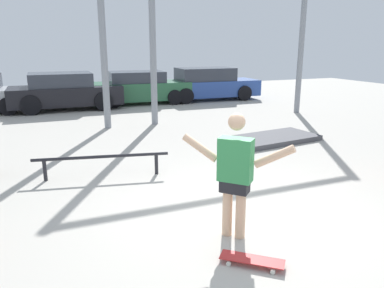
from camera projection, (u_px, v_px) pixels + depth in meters
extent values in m
plane|color=#B2ADA3|center=(241.00, 217.00, 5.55)|extent=(36.00, 36.00, 0.00)
cylinder|color=#DBAD89|center=(227.00, 208.00, 4.94)|extent=(0.13, 0.13, 0.78)
cylinder|color=#DBAD89|center=(241.00, 210.00, 4.87)|extent=(0.13, 0.13, 0.78)
cube|color=black|center=(235.00, 186.00, 4.82)|extent=(0.40, 0.40, 0.17)
cube|color=#338C4C|center=(236.00, 160.00, 4.73)|extent=(0.45, 0.46, 0.57)
sphere|color=#DBAD89|center=(237.00, 122.00, 4.60)|extent=(0.22, 0.22, 0.22)
cylinder|color=#DBAD89|center=(200.00, 148.00, 4.90)|extent=(0.42, 0.43, 0.35)
cylinder|color=#DBAD89|center=(275.00, 157.00, 4.51)|extent=(0.42, 0.43, 0.35)
cube|color=red|center=(252.00, 259.00, 4.33)|extent=(0.70, 0.64, 0.01)
cylinder|color=silver|center=(275.00, 261.00, 4.37)|extent=(0.06, 0.06, 0.05)
cylinder|color=silver|center=(273.00, 272.00, 4.17)|extent=(0.06, 0.06, 0.05)
cylinder|color=silver|center=(233.00, 254.00, 4.52)|extent=(0.06, 0.06, 0.05)
cylinder|color=silver|center=(229.00, 264.00, 4.32)|extent=(0.06, 0.06, 0.05)
cube|color=#47474C|center=(271.00, 139.00, 9.86)|extent=(2.62, 1.50, 0.13)
cylinder|color=black|center=(101.00, 157.00, 7.10)|extent=(2.50, 0.56, 0.06)
cylinder|color=black|center=(45.00, 170.00, 6.97)|extent=(0.07, 0.07, 0.41)
cylinder|color=black|center=(156.00, 164.00, 7.34)|extent=(0.07, 0.07, 0.41)
cylinder|color=gray|center=(102.00, 29.00, 10.70)|extent=(0.20, 0.20, 5.81)
cylinder|color=gray|center=(152.00, 29.00, 11.25)|extent=(0.20, 0.20, 5.81)
cylinder|color=gray|center=(302.00, 32.00, 13.27)|extent=(0.20, 0.20, 5.81)
cylinder|color=black|center=(14.00, 100.00, 14.94)|extent=(0.67, 0.26, 0.65)
cylinder|color=black|center=(8.00, 106.00, 13.35)|extent=(0.67, 0.26, 0.65)
cube|color=black|center=(66.00, 95.00, 14.58)|extent=(4.19, 1.86, 0.70)
cube|color=#2D333D|center=(60.00, 80.00, 14.36)|extent=(2.31, 1.70, 0.51)
cylinder|color=black|center=(97.00, 96.00, 15.89)|extent=(0.72, 0.23, 0.71)
cylinder|color=black|center=(104.00, 101.00, 14.29)|extent=(0.72, 0.23, 0.71)
cylinder|color=black|center=(31.00, 99.00, 14.97)|extent=(0.72, 0.23, 0.71)
cylinder|color=black|center=(31.00, 105.00, 13.37)|extent=(0.72, 0.23, 0.71)
cube|color=#28603D|center=(141.00, 91.00, 16.03)|extent=(4.19, 1.89, 0.74)
cube|color=#2D333D|center=(136.00, 77.00, 15.82)|extent=(2.33, 1.66, 0.45)
cylinder|color=black|center=(165.00, 93.00, 17.24)|extent=(0.63, 0.25, 0.62)
cylinder|color=black|center=(175.00, 97.00, 15.75)|extent=(0.63, 0.25, 0.62)
cylinder|color=black|center=(109.00, 95.00, 16.43)|extent=(0.63, 0.25, 0.62)
cylinder|color=black|center=(114.00, 100.00, 14.94)|extent=(0.63, 0.25, 0.62)
cube|color=#284793|center=(209.00, 88.00, 17.08)|extent=(4.56, 1.79, 0.70)
cube|color=#2D333D|center=(205.00, 74.00, 16.85)|extent=(2.53, 1.60, 0.56)
cylinder|color=black|center=(228.00, 89.00, 18.33)|extent=(0.68, 0.24, 0.67)
cylinder|color=black|center=(244.00, 93.00, 16.87)|extent=(0.68, 0.24, 0.67)
cylinder|color=black|center=(174.00, 92.00, 17.38)|extent=(0.68, 0.24, 0.67)
cylinder|color=black|center=(186.00, 96.00, 15.92)|extent=(0.68, 0.24, 0.67)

